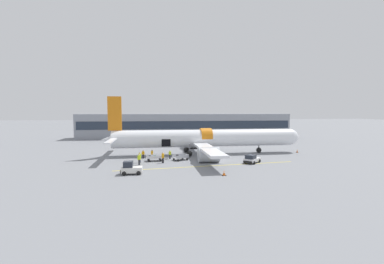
# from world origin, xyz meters

# --- Properties ---
(ground_plane) EXTENTS (500.00, 500.00, 0.00)m
(ground_plane) POSITION_xyz_m (0.00, 0.00, 0.00)
(ground_plane) COLOR slate
(apron_marking_line) EXTENTS (29.25, 2.90, 0.01)m
(apron_marking_line) POSITION_xyz_m (-2.70, -6.11, 0.00)
(apron_marking_line) COLOR yellow
(apron_marking_line) RESTS_ON ground_plane
(terminal_strip) EXTENTS (70.54, 8.98, 7.85)m
(terminal_strip) POSITION_xyz_m (0.00, 41.51, 3.93)
(terminal_strip) COLOR gray
(terminal_strip) RESTS_ON ground_plane
(airplane) EXTENTS (40.14, 33.54, 11.43)m
(airplane) POSITION_xyz_m (-1.51, 5.26, 3.07)
(airplane) COLOR white
(airplane) RESTS_ON ground_plane
(baggage_tug_lead) EXTENTS (2.93, 1.96, 1.77)m
(baggage_tug_lead) POSITION_xyz_m (-14.49, -9.69, 0.75)
(baggage_tug_lead) COLOR silver
(baggage_tug_lead) RESTS_ON ground_plane
(baggage_tug_mid) EXTENTS (3.49, 3.41, 1.40)m
(baggage_tug_mid) POSITION_xyz_m (4.79, -4.80, 0.62)
(baggage_tug_mid) COLOR silver
(baggage_tug_mid) RESTS_ON ground_plane
(baggage_cart_loading) EXTENTS (3.79, 2.08, 1.01)m
(baggage_cart_loading) POSITION_xyz_m (-11.19, -0.60, 0.52)
(baggage_cart_loading) COLOR silver
(baggage_cart_loading) RESTS_ON ground_plane
(baggage_cart_queued) EXTENTS (3.48, 2.54, 1.03)m
(baggage_cart_queued) POSITION_xyz_m (-6.63, -0.51, 0.47)
(baggage_cart_queued) COLOR #B7BABF
(baggage_cart_queued) RESTS_ON ground_plane
(ground_crew_loader_a) EXTENTS (0.50, 0.50, 1.57)m
(ground_crew_loader_a) POSITION_xyz_m (-8.46, 1.03, 0.82)
(ground_crew_loader_a) COLOR #2D2D33
(ground_crew_loader_a) RESTS_ON ground_plane
(ground_crew_loader_b) EXTENTS (0.53, 0.37, 1.55)m
(ground_crew_loader_b) POSITION_xyz_m (-13.27, 2.13, 0.81)
(ground_crew_loader_b) COLOR black
(ground_crew_loader_b) RESTS_ON ground_plane
(ground_crew_driver) EXTENTS (0.58, 0.58, 1.81)m
(ground_crew_driver) POSITION_xyz_m (-13.68, -3.59, 0.95)
(ground_crew_driver) COLOR #2D2D33
(ground_crew_driver) RESTS_ON ground_plane
(ground_crew_supervisor) EXTENTS (0.51, 0.53, 1.61)m
(ground_crew_supervisor) POSITION_xyz_m (-11.66, 1.83, 0.85)
(ground_crew_supervisor) COLOR #1E2338
(ground_crew_supervisor) RESTS_ON ground_plane
(ground_crew_helper) EXTENTS (0.53, 0.63, 1.83)m
(ground_crew_helper) POSITION_xyz_m (-9.86, -2.67, 0.96)
(ground_crew_helper) COLOR black
(ground_crew_helper) RESTS_ON ground_plane
(ground_crew_marshal) EXTENTS (0.56, 0.56, 1.75)m
(ground_crew_marshal) POSITION_xyz_m (-13.71, -1.75, 0.92)
(ground_crew_marshal) COLOR #1E2338
(ground_crew_marshal) RESTS_ON ground_plane
(safety_cone_nose) EXTENTS (0.45, 0.45, 0.70)m
(safety_cone_nose) POSITION_xyz_m (18.44, 4.24, 0.33)
(safety_cone_nose) COLOR black
(safety_cone_nose) RESTS_ON ground_plane
(safety_cone_engine_left) EXTENTS (0.59, 0.59, 0.68)m
(safety_cone_engine_left) POSITION_xyz_m (-2.11, -12.35, 0.32)
(safety_cone_engine_left) COLOR black
(safety_cone_engine_left) RESTS_ON ground_plane
(safety_cone_wingtip) EXTENTS (0.57, 0.57, 0.71)m
(safety_cone_wingtip) POSITION_xyz_m (-0.90, -2.31, 0.33)
(safety_cone_wingtip) COLOR black
(safety_cone_wingtip) RESTS_ON ground_plane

